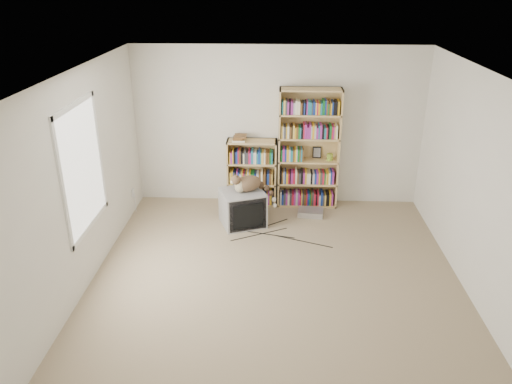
{
  "coord_description": "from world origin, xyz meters",
  "views": [
    {
      "loc": [
        -0.01,
        -5.06,
        3.43
      ],
      "look_at": [
        -0.28,
        1.0,
        0.78
      ],
      "focal_mm": 35.0,
      "sensor_mm": 36.0,
      "label": 1
    }
  ],
  "objects_px": {
    "crt_tv": "(243,208)",
    "dvd_player": "(311,213)",
    "cat": "(252,186)",
    "bookcase_short": "(252,175)",
    "bookcase_tall": "(308,152)"
  },
  "relations": [
    {
      "from": "cat",
      "to": "bookcase_short",
      "type": "xyz_separation_m",
      "value": [
        -0.03,
        0.72,
        -0.11
      ]
    },
    {
      "from": "cat",
      "to": "bookcase_short",
      "type": "bearing_deg",
      "value": 61.1
    },
    {
      "from": "bookcase_short",
      "to": "cat",
      "type": "bearing_deg",
      "value": -87.32
    },
    {
      "from": "crt_tv",
      "to": "bookcase_tall",
      "type": "bearing_deg",
      "value": 16.66
    },
    {
      "from": "crt_tv",
      "to": "dvd_player",
      "type": "height_order",
      "value": "crt_tv"
    },
    {
      "from": "bookcase_short",
      "to": "dvd_player",
      "type": "distance_m",
      "value": 1.12
    },
    {
      "from": "bookcase_tall",
      "to": "dvd_player",
      "type": "height_order",
      "value": "bookcase_tall"
    },
    {
      "from": "bookcase_tall",
      "to": "bookcase_short",
      "type": "xyz_separation_m",
      "value": [
        -0.89,
        -0.0,
        -0.4
      ]
    },
    {
      "from": "cat",
      "to": "dvd_player",
      "type": "bearing_deg",
      "value": -13.03
    },
    {
      "from": "bookcase_short",
      "to": "dvd_player",
      "type": "relative_size",
      "value": 2.8
    },
    {
      "from": "cat",
      "to": "bookcase_short",
      "type": "height_order",
      "value": "bookcase_short"
    },
    {
      "from": "crt_tv",
      "to": "cat",
      "type": "height_order",
      "value": "cat"
    },
    {
      "from": "bookcase_short",
      "to": "dvd_player",
      "type": "height_order",
      "value": "bookcase_short"
    },
    {
      "from": "crt_tv",
      "to": "cat",
      "type": "xyz_separation_m",
      "value": [
        0.14,
        0.03,
        0.35
      ]
    },
    {
      "from": "cat",
      "to": "dvd_player",
      "type": "relative_size",
      "value": 1.84
    }
  ]
}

